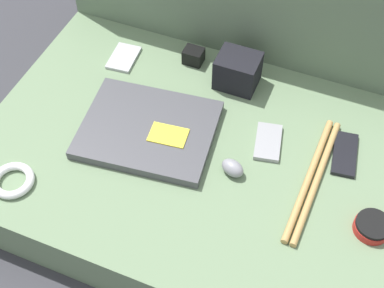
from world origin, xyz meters
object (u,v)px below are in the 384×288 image
laptop (148,130)px  phone_silver (345,154)px  computer_mouse (233,168)px  phone_black (124,58)px  speaker_puck (372,226)px  phone_small (268,142)px  camera_pouch (238,71)px  charger_brick (193,56)px

laptop → phone_silver: 0.47m
computer_mouse → phone_black: computer_mouse is taller
phone_silver → laptop: bearing=-173.8°
speaker_puck → phone_small: speaker_puck is taller
speaker_puck → phone_silver: (-0.09, 0.17, -0.01)m
laptop → phone_black: size_ratio=3.21×
speaker_puck → laptop: bearing=173.5°
camera_pouch → computer_mouse: bearing=-72.8°
speaker_puck → phone_silver: bearing=118.5°
speaker_puck → phone_black: speaker_puck is taller
laptop → speaker_puck: bearing=-13.2°
speaker_puck → computer_mouse: bearing=175.0°
phone_small → charger_brick: 0.33m
camera_pouch → phone_black: bearing=-174.7°
laptop → speaker_puck: (0.55, -0.06, 0.00)m
laptop → charger_brick: 0.27m
phone_black → camera_pouch: size_ratio=1.00×
phone_black → laptop: bearing=-55.5°
phone_small → phone_silver: bearing=-0.6°
laptop → phone_silver: laptop is taller
laptop → speaker_puck: speaker_puck is taller
phone_black → charger_brick: size_ratio=2.06×
charger_brick → phone_small: bearing=-35.7°
phone_small → speaker_puck: bearing=-38.7°
laptop → phone_black: (-0.17, 0.21, -0.01)m
laptop → camera_pouch: (0.14, 0.24, 0.03)m
phone_black → speaker_puck: bearing=-25.6°
laptop → phone_small: (0.28, 0.08, -0.01)m
laptop → charger_brick: bearing=81.7°
computer_mouse → camera_pouch: size_ratio=0.61×
phone_black → camera_pouch: (0.32, 0.03, 0.04)m
speaker_puck → camera_pouch: (-0.41, 0.30, 0.03)m
phone_black → camera_pouch: camera_pouch is taller
laptop → phone_small: laptop is taller
computer_mouse → phone_black: bearing=168.7°
speaker_puck → charger_brick: charger_brick is taller
phone_black → charger_brick: bearing=14.0°
speaker_puck → phone_black: (-0.73, 0.27, -0.01)m
phone_silver → camera_pouch: (-0.31, 0.13, 0.04)m
computer_mouse → charger_brick: bearing=145.8°
computer_mouse → camera_pouch: (-0.09, 0.27, 0.03)m
camera_pouch → phone_small: bearing=-50.0°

